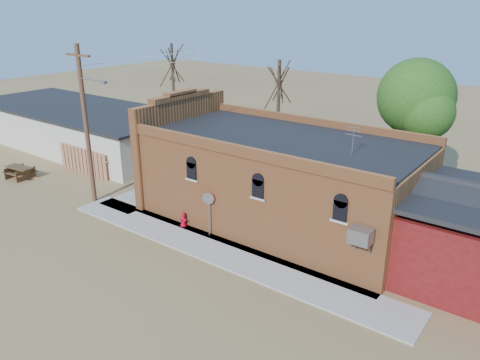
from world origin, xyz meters
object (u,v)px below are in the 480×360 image
Objects in this scene: trash_barrel at (139,187)px; stop_sign at (209,203)px; utility_pole at (86,122)px; picnic_table at (20,171)px; brick_bar at (275,178)px; fire_hydrant at (183,219)px.

stop_sign is at bearing -13.43° from trash_barrel.
utility_pole is 4.34× the size of picnic_table.
brick_bar reaches higher than stop_sign.
fire_hydrant is (-3.22, -3.70, -1.88)m from brick_bar.
brick_bar is 3.99m from stop_sign.
fire_hydrant is at bearing 5.18° from utility_pole.
trash_barrel is (-7.11, 1.70, -1.38)m from stop_sign.
stop_sign is at bearing 4.11° from utility_pole.
stop_sign reaches higher than trash_barrel.
brick_bar is at bearing 71.31° from stop_sign.
stop_sign reaches higher than fire_hydrant.
brick_bar is at bearing 9.18° from picnic_table.
fire_hydrant is (6.57, 0.60, -4.31)m from utility_pole.
brick_bar reaches higher than trash_barrel.
stop_sign is at bearing -111.28° from brick_bar.
utility_pole is 11.19× the size of trash_barrel.
trash_barrel is 8.97m from picnic_table.
utility_pole is 7.88m from fire_hydrant.
stop_sign is 2.88× the size of trash_barrel.
picnic_table is (-13.84, -1.15, 0.06)m from fire_hydrant.
picnic_table is at bearing -161.44° from trash_barrel.
utility_pole is 8.86m from stop_sign.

